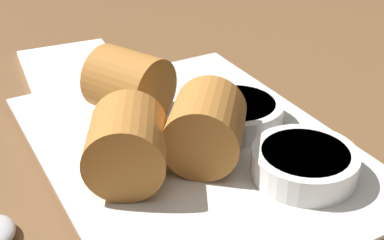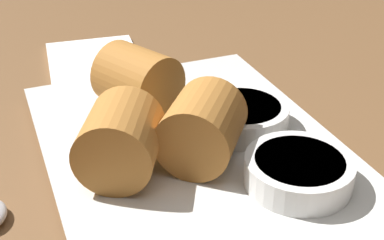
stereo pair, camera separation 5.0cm
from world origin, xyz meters
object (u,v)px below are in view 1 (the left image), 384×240
Objects in this scene: serving_plate at (192,151)px; dipping_bowl_near at (236,111)px; dipping_bowl_far at (304,162)px; napkin at (71,66)px.

serving_plate is 3.89× the size of dipping_bowl_near.
dipping_bowl_far is (9.74, 0.18, 0.00)cm from dipping_bowl_near.
serving_plate is at bearing -146.18° from dipping_bowl_far.
napkin is at bearing -158.75° from dipping_bowl_near.
dipping_bowl_near is 1.00× the size of dipping_bowl_far.
dipping_bowl_far is at bearing 33.82° from serving_plate.
serving_plate is 2.38× the size of napkin.
dipping_bowl_near is (-1.34, 5.45, 1.99)cm from serving_plate.
dipping_bowl_near is 9.74cm from dipping_bowl_far.
serving_plate is 10.30cm from dipping_bowl_far.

